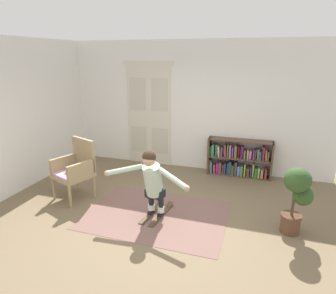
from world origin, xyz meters
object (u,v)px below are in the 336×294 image
(potted_plant, at_px, (297,192))
(skis_pair, at_px, (157,213))
(bookshelf, at_px, (238,160))
(person_skier, at_px, (152,179))
(wicker_chair, at_px, (76,168))

(potted_plant, xyz_separation_m, skis_pair, (-2.12, -0.11, -0.65))
(skis_pair, bearing_deg, bookshelf, 62.88)
(bookshelf, distance_m, potted_plant, 2.32)
(bookshelf, bearing_deg, person_skier, -115.93)
(wicker_chair, relative_size, person_skier, 0.76)
(skis_pair, relative_size, person_skier, 0.56)
(skis_pair, xyz_separation_m, person_skier, (-0.02, -0.15, 0.67))
(skis_pair, height_order, person_skier, person_skier)
(wicker_chair, height_order, person_skier, person_skier)
(wicker_chair, bearing_deg, potted_plant, -0.78)
(potted_plant, height_order, person_skier, person_skier)
(bookshelf, bearing_deg, potted_plant, -63.75)
(bookshelf, height_order, skis_pair, bookshelf)
(wicker_chair, xyz_separation_m, person_skier, (1.63, -0.31, 0.11))
(bookshelf, bearing_deg, wicker_chair, -143.90)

